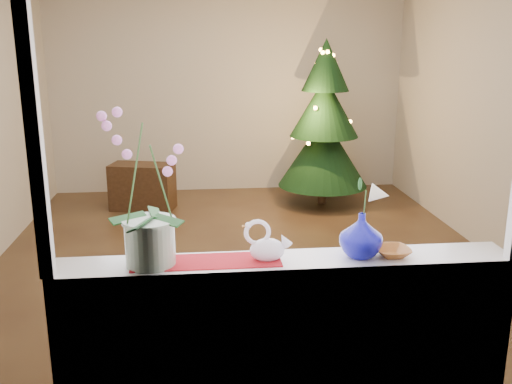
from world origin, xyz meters
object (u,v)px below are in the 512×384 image
Objects in this scene: orchid_pot at (147,189)px; swan at (267,241)px; blue_vase at (361,232)px; amber_dish at (392,252)px; paperweight at (369,252)px; xmas_tree at (324,123)px; side_table at (143,187)px.

orchid_pot is 3.20× the size of swan.
blue_vase is at bearing 0.19° from orchid_pot.
orchid_pot is 4.98× the size of amber_dish.
xmas_tree is at bearing 80.47° from paperweight.
orchid_pot is 0.37× the size of xmas_tree.
swan is 4.22m from side_table.
orchid_pot reaches higher than paperweight.
xmas_tree is (0.57, 4.08, 0.04)m from amber_dish.
swan is at bearing 177.44° from paperweight.
blue_vase reaches higher than swan.
xmas_tree reaches higher than blue_vase.
paperweight reaches higher than amber_dish.
orchid_pot is 2.93× the size of blue_vase.
swan is at bearing -106.08° from xmas_tree.
swan is 3.65× the size of paperweight.
swan is at bearing -61.96° from side_table.
xmas_tree reaches higher than paperweight.
orchid_pot is 11.70× the size of paperweight.
xmas_tree is at bearing 15.51° from side_table.
blue_vase is 0.19m from amber_dish.
swan is at bearing 179.42° from amber_dish.
blue_vase is 0.13× the size of xmas_tree.
xmas_tree reaches higher than amber_dish.
paperweight is 0.43× the size of amber_dish.
blue_vase is at bearing -56.02° from side_table.
orchid_pot is at bearing -69.44° from side_table.
blue_vase reaches higher than amber_dish.
orchid_pot is 1.08m from paperweight.
paperweight is (1.03, -0.02, -0.33)m from orchid_pot.
paperweight is 0.03× the size of xmas_tree.
paperweight reaches higher than side_table.
swan is 0.91× the size of blue_vase.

